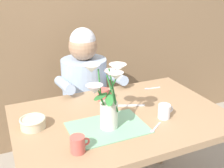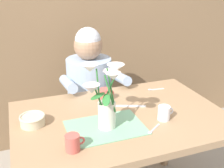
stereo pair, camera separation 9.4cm
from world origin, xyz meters
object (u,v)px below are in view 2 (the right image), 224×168
flower_vase (105,95)px  dinner_knife (130,106)px  seated_person (90,100)px  coffee_cup (164,113)px  ceramic_mug (105,95)px  ceramic_bowl (32,120)px  tea_cup (73,143)px

flower_vase → dinner_knife: size_ratio=1.80×
dinner_knife → flower_vase: bearing=-120.5°
seated_person → coffee_cup: (0.22, -0.74, 0.22)m
ceramic_mug → ceramic_bowl: bearing=-161.8°
flower_vase → dinner_knife: (0.22, 0.18, -0.18)m
ceramic_bowl → ceramic_mug: size_ratio=1.46×
tea_cup → ceramic_bowl: bearing=117.3°
seated_person → ceramic_bowl: seated_person is taller
flower_vase → tea_cup: flower_vase is taller
coffee_cup → ceramic_mug: bearing=123.5°
seated_person → ceramic_mug: seated_person is taller
dinner_knife → tea_cup: 0.53m
ceramic_bowl → seated_person: bearing=49.6°
flower_vase → ceramic_bowl: size_ratio=2.51×
flower_vase → coffee_cup: size_ratio=3.68×
seated_person → ceramic_mug: size_ratio=12.20×
dinner_knife → ceramic_mug: size_ratio=2.04×
ceramic_bowl → ceramic_mug: 0.49m
flower_vase → dinner_knife: bearing=38.4°
dinner_knife → ceramic_bowl: bearing=-156.9°
seated_person → flower_vase: seated_person is taller
seated_person → flower_vase: (-0.11, -0.71, 0.36)m
flower_vase → ceramic_mug: size_ratio=3.68×
ceramic_bowl → tea_cup: tea_cup is taller
seated_person → ceramic_mug: bearing=-87.3°
flower_vase → coffee_cup: (0.33, -0.03, -0.15)m
seated_person → tea_cup: seated_person is taller
seated_person → ceramic_bowl: size_ratio=8.35×
seated_person → ceramic_mug: 0.45m
ceramic_bowl → coffee_cup: (0.69, -0.19, 0.01)m
tea_cup → coffee_cup: same height
seated_person → coffee_cup: 0.80m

